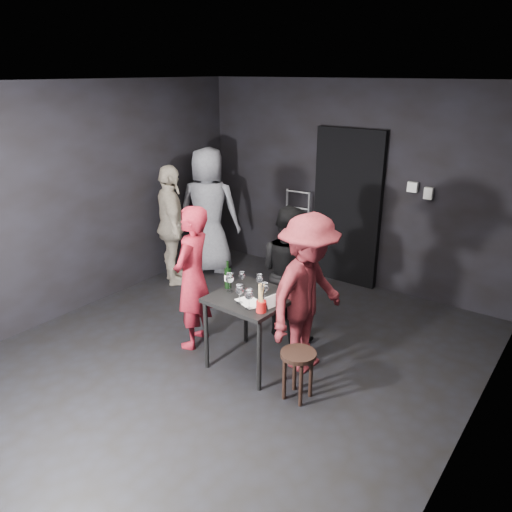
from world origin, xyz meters
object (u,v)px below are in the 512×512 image
Objects in this scene: stool at (298,363)px; breadstick_cup at (261,299)px; server_red at (193,276)px; bystander_grey at (208,198)px; tasting_table at (252,305)px; woman_black at (289,273)px; bystander_cream at (171,220)px; hand_truck at (295,257)px; wine_bottle at (228,278)px; man_maroon at (308,290)px.

breadstick_cup reaches higher than stool.
server_red is 2.14m from bystander_grey.
server_red reaches higher than breadstick_cup.
stool is 1.48m from server_red.
woman_black reaches higher than tasting_table.
tasting_table is 0.75m from woman_black.
bystander_grey is (-2.67, 1.88, 0.72)m from stool.
breadstick_cup is at bearing 115.25° from bystander_grey.
bystander_cream is at bearing -142.93° from server_red.
hand_truck reaches higher than breadstick_cup.
bystander_cream reaches higher than stool.
stool is at bearing -167.60° from bystander_cream.
bystander_cream is (-1.37, 1.06, 0.11)m from server_red.
bystander_cream is (-2.11, 1.02, 0.25)m from tasting_table.
breadstick_cup is at bearing -22.14° from wine_bottle.
breadstick_cup is at bearing -39.01° from tasting_table.
server_red is 5.43× the size of breadstick_cup.
breadstick_cup is (-0.19, -0.49, 0.04)m from man_maroon.
breadstick_cup is (2.37, -1.24, -0.02)m from bystander_cream.
man_maroon is at bearing 113.14° from stool.
man_maroon reaches higher than hand_truck.
breadstick_cup is (0.58, -0.23, 0.02)m from wine_bottle.
bystander_grey reaches higher than breadstick_cup.
server_red is at bearing -92.32° from hand_truck.
woman_black is at bearing 93.75° from tasting_table.
hand_truck is at bearing 105.54° from wine_bottle.
tasting_table is 0.76m from stool.
hand_truck reaches higher than stool.
wine_bottle is (-0.77, -0.26, 0.02)m from man_maroon.
tasting_table is 2.64× the size of wine_bottle.
bystander_cream is 2.06m from wine_bottle.
bystander_grey reaches higher than bystander_cream.
man_maroon reaches higher than tasting_table.
bystander_grey is at bearing -154.53° from hand_truck.
man_maroon is at bearing 153.51° from woman_black.
breadstick_cup is (-0.40, -0.00, 0.51)m from stool.
wine_bottle is (-0.26, -0.73, 0.13)m from woman_black.
tasting_table is 0.41m from breadstick_cup.
wine_bottle is (0.65, -2.33, 0.64)m from hand_truck.
bystander_cream reaches higher than wine_bottle.
man_maroon is (1.20, 0.31, 0.05)m from server_red.
bystander_grey is (0.10, 0.64, 0.19)m from bystander_cream.
bystander_grey is (-2.00, 1.67, 0.44)m from tasting_table.
bystander_grey is (-1.26, 1.70, 0.30)m from server_red.
tasting_table is 2.59× the size of breadstick_cup.
server_red is (0.22, -2.38, 0.57)m from hand_truck.
tasting_table is 0.48× the size of server_red.
breadstick_cup is (1.22, -2.56, 0.66)m from hand_truck.
man_maroon is 0.81m from wine_bottle.
bystander_grey is 7.51× the size of breadstick_cup.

